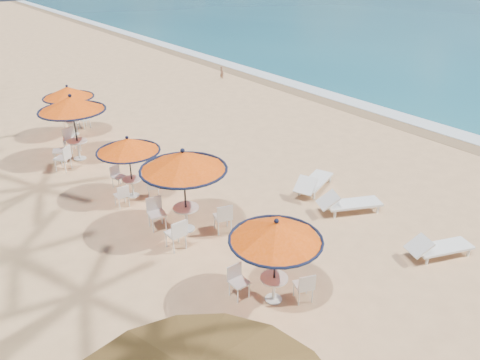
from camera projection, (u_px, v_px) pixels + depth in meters
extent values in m
plane|color=tan|center=(389.00, 234.00, 13.70)|extent=(160.00, 160.00, 0.00)
cube|color=white|center=(346.00, 100.00, 25.87)|extent=(1.20, 140.00, 0.04)
cube|color=olive|center=(334.00, 103.00, 25.39)|extent=(1.40, 140.00, 0.02)
cylinder|color=black|center=(275.00, 263.00, 10.67)|extent=(0.05, 0.05, 2.14)
cone|color=#EC5414|center=(276.00, 232.00, 10.29)|extent=(2.14, 2.14, 0.47)
torus|color=black|center=(276.00, 240.00, 10.39)|extent=(2.15, 2.15, 0.07)
sphere|color=black|center=(276.00, 221.00, 10.18)|extent=(0.11, 0.11, 0.11)
cylinder|color=white|center=(274.00, 278.00, 10.86)|extent=(0.65, 0.65, 0.04)
cylinder|color=white|center=(274.00, 289.00, 11.00)|extent=(0.07, 0.07, 0.65)
cylinder|color=black|center=(185.00, 192.00, 13.39)|extent=(0.05, 0.05, 2.50)
cone|color=#EC5414|center=(183.00, 161.00, 12.96)|extent=(2.50, 2.50, 0.54)
torus|color=black|center=(184.00, 169.00, 13.07)|extent=(2.50, 2.50, 0.08)
sphere|color=black|center=(182.00, 151.00, 12.82)|extent=(0.13, 0.13, 0.13)
cylinder|color=white|center=(186.00, 208.00, 13.62)|extent=(0.76, 0.76, 0.04)
cylinder|color=white|center=(186.00, 218.00, 13.77)|extent=(0.09, 0.09, 0.76)
cylinder|color=black|center=(130.00, 168.00, 15.37)|extent=(0.05, 0.05, 2.08)
cone|color=#EC5414|center=(128.00, 145.00, 15.01)|extent=(2.08, 2.08, 0.45)
torus|color=black|center=(128.00, 151.00, 15.11)|extent=(2.08, 2.08, 0.06)
sphere|color=black|center=(127.00, 137.00, 14.90)|extent=(0.11, 0.11, 0.11)
cylinder|color=white|center=(132.00, 179.00, 15.56)|extent=(0.63, 0.63, 0.04)
cylinder|color=white|center=(133.00, 187.00, 15.69)|extent=(0.07, 0.07, 0.63)
cylinder|color=black|center=(75.00, 129.00, 18.07)|extent=(0.06, 0.06, 2.54)
cone|color=#EC5414|center=(71.00, 104.00, 17.63)|extent=(2.54, 2.54, 0.55)
torus|color=black|center=(72.00, 110.00, 17.74)|extent=(2.54, 2.54, 0.08)
sphere|color=black|center=(70.00, 96.00, 17.49)|extent=(0.13, 0.13, 0.13)
cylinder|color=white|center=(77.00, 141.00, 18.30)|extent=(0.77, 0.77, 0.04)
cylinder|color=white|center=(79.00, 150.00, 18.46)|extent=(0.09, 0.09, 0.77)
cylinder|color=black|center=(71.00, 111.00, 20.61)|extent=(0.05, 0.05, 2.18)
cone|color=#EC5414|center=(68.00, 92.00, 20.23)|extent=(2.18, 2.18, 0.47)
torus|color=black|center=(68.00, 97.00, 20.33)|extent=(2.18, 2.18, 0.07)
sphere|color=black|center=(67.00, 86.00, 20.11)|extent=(0.11, 0.11, 0.11)
cylinder|color=white|center=(72.00, 121.00, 20.81)|extent=(0.66, 0.66, 0.04)
cylinder|color=white|center=(74.00, 127.00, 20.95)|extent=(0.08, 0.08, 0.66)
cube|color=white|center=(443.00, 247.00, 12.63)|extent=(1.71, 1.10, 0.07)
cube|color=white|center=(419.00, 246.00, 12.33)|extent=(0.70, 0.73, 0.40)
cube|color=white|center=(442.00, 252.00, 12.70)|extent=(0.06, 0.06, 0.23)
cube|color=white|center=(353.00, 203.00, 14.76)|extent=(1.86, 1.30, 0.07)
cube|color=white|center=(328.00, 200.00, 14.49)|extent=(0.79, 0.82, 0.43)
cube|color=white|center=(353.00, 208.00, 14.83)|extent=(0.06, 0.06, 0.25)
cube|color=white|center=(315.00, 181.00, 16.17)|extent=(1.88, 1.28, 0.07)
cube|color=white|center=(306.00, 185.00, 15.39)|extent=(0.79, 0.82, 0.44)
cube|color=white|center=(315.00, 185.00, 16.25)|extent=(0.06, 0.06, 0.25)
imported|color=#875B44|center=(222.00, 72.00, 30.00)|extent=(0.25, 0.34, 0.85)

